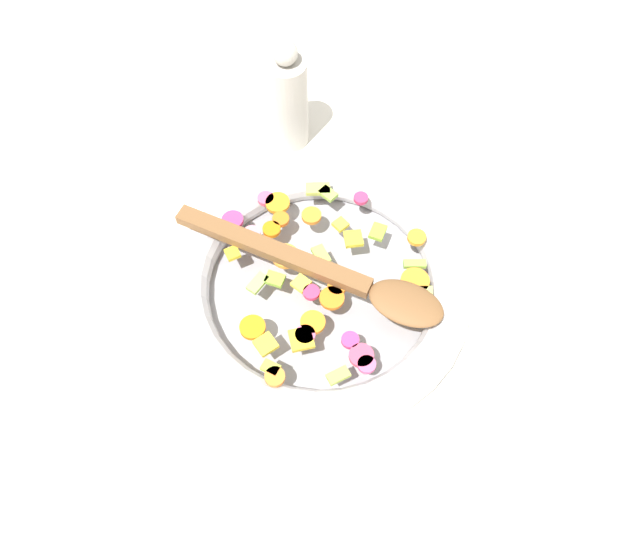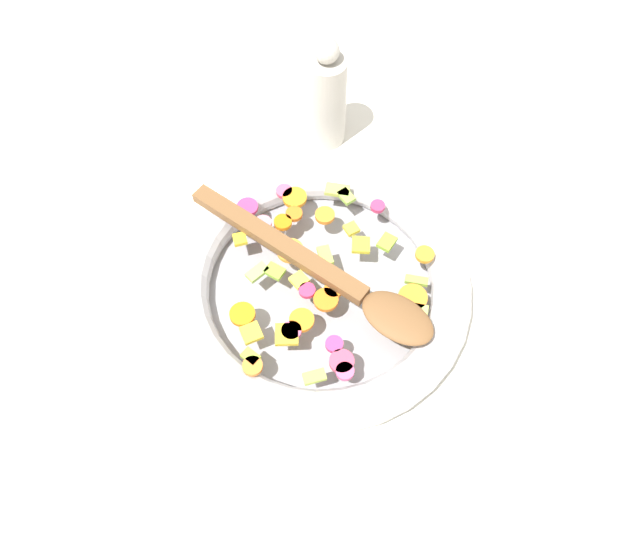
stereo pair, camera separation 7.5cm
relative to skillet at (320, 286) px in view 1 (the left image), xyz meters
name	(u,v)px [view 1 (the left image)]	position (x,y,z in m)	size (l,w,h in m)	color
ground_plane	(320,294)	(0.00, 0.00, -0.02)	(4.00, 4.00, 0.00)	silver
skillet	(320,286)	(0.00, 0.00, 0.00)	(0.38, 0.38, 0.05)	gray
chopped_vegetables	(319,275)	(0.00, 0.00, 0.03)	(0.27, 0.29, 0.01)	orange
wooden_spoon	(333,274)	(-0.01, 0.01, 0.04)	(0.22, 0.31, 0.01)	brown
pepper_mill	(288,100)	(-0.10, -0.25, 0.06)	(0.06, 0.06, 0.18)	#B2ADA3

